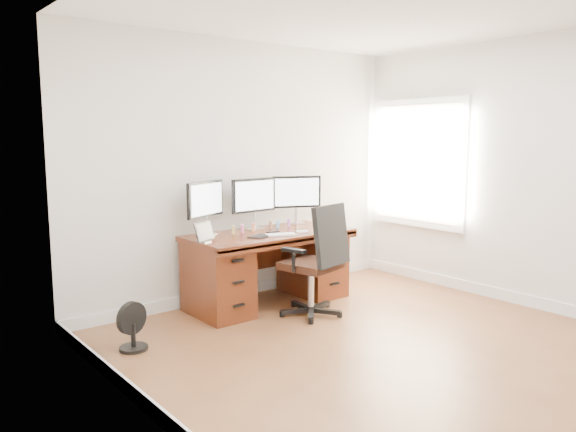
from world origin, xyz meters
TOP-DOWN VIEW (x-y plane):
  - ground at (0.00, 0.00)m, footprint 4.50×4.50m
  - back_wall at (0.00, 2.25)m, footprint 4.00×0.10m
  - right_wall at (2.00, 0.11)m, footprint 0.10×4.50m
  - desk at (0.00, 1.83)m, footprint 1.70×0.80m
  - office_chair at (0.11, 1.22)m, footprint 0.70×0.70m
  - floor_fan at (-1.62, 1.49)m, footprint 0.27×0.23m
  - monitor_left at (-0.58, 2.07)m, footprint 0.52×0.26m
  - monitor_center at (0.00, 2.07)m, footprint 0.55×0.15m
  - monitor_right at (0.58, 2.07)m, footprint 0.52×0.25m
  - tablet_left at (-0.78, 1.75)m, footprint 0.25×0.15m
  - tablet_right at (0.75, 1.75)m, footprint 0.24×0.17m
  - keyboard at (-0.01, 1.59)m, footprint 0.32×0.22m
  - trackpad at (0.27, 1.60)m, footprint 0.16×0.16m
  - drawing_tablet at (-0.22, 1.65)m, footprint 0.27×0.22m
  - phone at (0.03, 1.77)m, footprint 0.13×0.07m
  - figurine_yellow at (-0.34, 1.95)m, footprint 0.04×0.04m
  - figurine_pink at (-0.23, 1.95)m, footprint 0.04×0.04m
  - figurine_orange at (-0.09, 1.95)m, footprint 0.04×0.04m
  - figurine_brown at (0.13, 1.95)m, footprint 0.04×0.04m
  - figurine_blue at (0.22, 1.95)m, footprint 0.04×0.04m
  - figurine_purple at (0.37, 1.95)m, footprint 0.04×0.04m

SIDE VIEW (x-z plane):
  - ground at x=0.00m, z-range 0.00..0.00m
  - floor_fan at x=-1.62m, z-range -0.01..0.39m
  - office_chair at x=0.11m, z-range -0.19..0.90m
  - desk at x=0.00m, z-range 0.03..0.78m
  - trackpad at x=0.27m, z-range 0.75..0.76m
  - drawing_tablet at x=-0.22m, z-range 0.75..0.76m
  - phone at x=0.03m, z-range 0.75..0.76m
  - keyboard at x=-0.01m, z-range 0.75..0.76m
  - figurine_yellow at x=-0.34m, z-range 0.75..0.84m
  - figurine_pink at x=-0.23m, z-range 0.75..0.84m
  - figurine_orange at x=-0.09m, z-range 0.75..0.84m
  - figurine_brown at x=0.13m, z-range 0.75..0.84m
  - figurine_blue at x=0.22m, z-range 0.75..0.84m
  - figurine_purple at x=0.37m, z-range 0.75..0.84m
  - tablet_left at x=-0.78m, z-range 0.74..0.93m
  - tablet_right at x=0.75m, z-range 0.74..0.93m
  - monitor_left at x=-0.58m, z-range 0.82..1.35m
  - monitor_center at x=0.00m, z-range 0.82..1.35m
  - monitor_right at x=0.58m, z-range 0.82..1.35m
  - back_wall at x=0.00m, z-range 0.00..2.70m
  - right_wall at x=2.00m, z-range 0.00..2.70m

